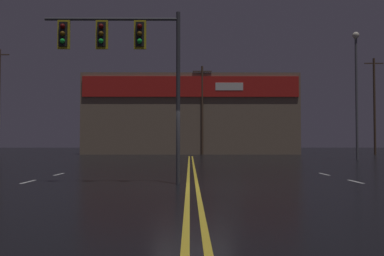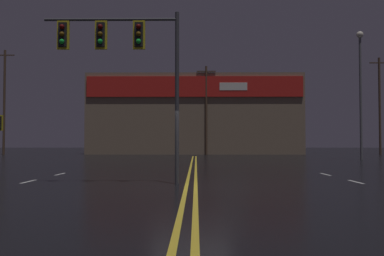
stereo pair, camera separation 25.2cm
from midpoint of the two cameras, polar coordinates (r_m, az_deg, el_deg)
name	(u,v)px [view 2 (the right image)]	position (r m, az deg, el deg)	size (l,w,h in m)	color
ground_plane	(191,187)	(13.73, 0.39, -7.87)	(200.00, 200.00, 0.00)	black
road_markings	(239,195)	(11.80, 6.86, -8.82)	(17.54, 60.00, 0.01)	gold
traffic_signal_median	(120,49)	(15.09, -9.08, 10.42)	(4.65, 0.36, 5.90)	#38383D
streetlight_near_right	(360,79)	(37.87, 21.72, 6.13)	(0.56, 0.56, 10.55)	#59595E
building_backdrop	(195,116)	(54.41, 0.51, 1.63)	(25.57, 10.23, 9.54)	#7A6651
utility_pole_row	(191,104)	(49.43, -0.05, 3.20)	(45.63, 0.26, 12.17)	#4C3828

